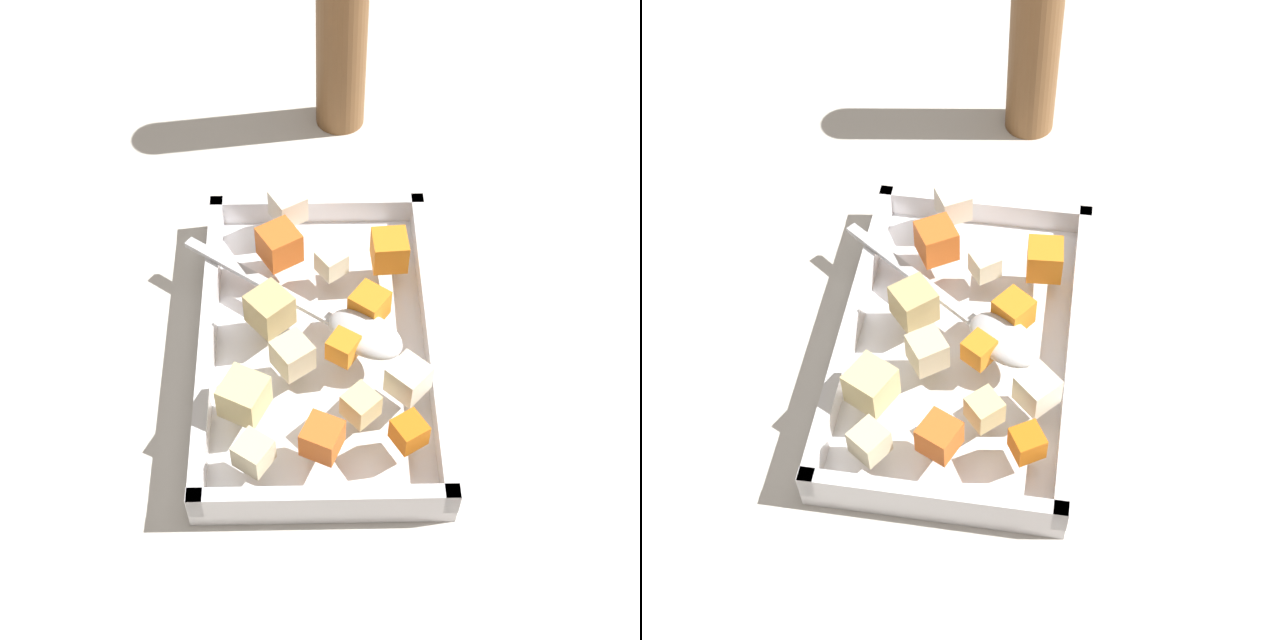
{
  "view_description": "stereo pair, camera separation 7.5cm",
  "coord_description": "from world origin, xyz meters",
  "views": [
    {
      "loc": [
        0.45,
        -0.01,
        0.64
      ],
      "look_at": [
        -0.02,
        0.0,
        0.05
      ],
      "focal_mm": 49.86,
      "sensor_mm": 36.0,
      "label": 1
    },
    {
      "loc": [
        0.44,
        0.07,
        0.64
      ],
      "look_at": [
        -0.02,
        0.0,
        0.05
      ],
      "focal_mm": 49.86,
      "sensor_mm": 36.0,
      "label": 2
    }
  ],
  "objects": [
    {
      "name": "potato_chunk_near_right",
      "position": [
        -0.08,
        0.01,
        0.05
      ],
      "size": [
        0.03,
        0.03,
        0.02
      ],
      "primitive_type": "cube",
      "rotation": [
        0.0,
        0.0,
        3.77
      ],
      "color": "beige",
      "rests_on": "baking_dish"
    },
    {
      "name": "potato_chunk_corner_ne",
      "position": [
        0.07,
        0.03,
        0.05
      ],
      "size": [
        0.03,
        0.03,
        0.02
      ],
      "primitive_type": "cube",
      "rotation": [
        0.0,
        0.0,
        0.74
      ],
      "color": "#E0CC89",
      "rests_on": "baking_dish"
    },
    {
      "name": "carrot_chunk_near_left",
      "position": [
        -0.03,
        0.04,
        0.05
      ],
      "size": [
        0.04,
        0.04,
        0.03
      ],
      "primitive_type": "cube",
      "rotation": [
        0.0,
        0.0,
        4.07
      ],
      "color": "orange",
      "rests_on": "baking_dish"
    },
    {
      "name": "carrot_chunk_corner_nw",
      "position": [
        0.01,
        0.02,
        0.05
      ],
      "size": [
        0.03,
        0.03,
        0.02
      ],
      "primitive_type": "cube",
      "rotation": [
        0.0,
        0.0,
        4.14
      ],
      "color": "orange",
      "rests_on": "baking_dish"
    },
    {
      "name": "potato_chunk_under_handle",
      "position": [
        0.11,
        -0.05,
        0.05
      ],
      "size": [
        0.03,
        0.03,
        0.02
      ],
      "primitive_type": "cube",
      "rotation": [
        0.0,
        0.0,
        0.97
      ],
      "color": "beige",
      "rests_on": "baking_dish"
    },
    {
      "name": "ground_plane",
      "position": [
        0.0,
        0.0,
        0.0
      ],
      "size": [
        4.0,
        4.0,
        0.0
      ],
      "primitive_type": "plane",
      "color": "beige"
    },
    {
      "name": "potato_chunk_mid_left",
      "position": [
        -0.02,
        -0.04,
        0.06
      ],
      "size": [
        0.05,
        0.05,
        0.03
      ],
      "primitive_type": "cube",
      "rotation": [
        0.0,
        0.0,
        2.29
      ],
      "color": "tan",
      "rests_on": "baking_dish"
    },
    {
      "name": "potato_chunk_front_center",
      "position": [
        0.06,
        -0.06,
        0.06
      ],
      "size": [
        0.04,
        0.04,
        0.03
      ],
      "primitive_type": "cube",
      "rotation": [
        0.0,
        0.0,
        5.82
      ],
      "color": "#E0CC89",
      "rests_on": "baking_dish"
    },
    {
      "name": "serving_spoon",
      "position": [
        -0.01,
        0.03,
        0.05
      ],
      "size": [
        0.16,
        0.2,
        0.02
      ],
      "rotation": [
        0.0,
        0.0,
        4.08
      ],
      "color": "silver",
      "rests_on": "baking_dish"
    },
    {
      "name": "carrot_chunk_far_left",
      "position": [
        -0.09,
        0.06,
        0.06
      ],
      "size": [
        0.03,
        0.03,
        0.03
      ],
      "primitive_type": "cube",
      "rotation": [
        0.0,
        0.0,
        1.64
      ],
      "color": "orange",
      "rests_on": "baking_dish"
    },
    {
      "name": "parsnip_chunk_rim_edge",
      "position": [
        -0.15,
        -0.03,
        0.05
      ],
      "size": [
        0.04,
        0.04,
        0.03
      ],
      "primitive_type": "cube",
      "rotation": [
        0.0,
        0.0,
        0.52
      ],
      "color": "silver",
      "rests_on": "baking_dish"
    },
    {
      "name": "carrot_chunk_corner_se",
      "position": [
        0.1,
        -0.0,
        0.05
      ],
      "size": [
        0.04,
        0.04,
        0.03
      ],
      "primitive_type": "cube",
      "rotation": [
        0.0,
        0.0,
        5.85
      ],
      "color": "orange",
      "rests_on": "baking_dish"
    },
    {
      "name": "pepper_mill",
      "position": [
        -0.34,
        0.03,
        0.12
      ],
      "size": [
        0.05,
        0.05,
        0.25
      ],
      "color": "brown",
      "rests_on": "ground_plane"
    },
    {
      "name": "baking_dish",
      "position": [
        -0.02,
        0.0,
        0.01
      ],
      "size": [
        0.32,
        0.21,
        0.04
      ],
      "color": "silver",
      "rests_on": "ground_plane"
    },
    {
      "name": "carrot_chunk_heap_top",
      "position": [
        -0.1,
        -0.03,
        0.06
      ],
      "size": [
        0.04,
        0.04,
        0.03
      ],
      "primitive_type": "cube",
      "rotation": [
        0.0,
        0.0,
        0.54
      ],
      "color": "orange",
      "rests_on": "baking_dish"
    },
    {
      "name": "parsnip_chunk_heap_side",
      "position": [
        0.05,
        0.07,
        0.05
      ],
      "size": [
        0.04,
        0.04,
        0.03
      ],
      "primitive_type": "cube",
      "rotation": [
        0.0,
        0.0,
        0.82
      ],
      "color": "silver",
      "rests_on": "baking_dish"
    },
    {
      "name": "potato_chunk_back_center",
      "position": [
        0.02,
        -0.02,
        0.05
      ],
      "size": [
        0.04,
        0.04,
        0.03
      ],
      "primitive_type": "cube",
      "rotation": [
        0.0,
        0.0,
        5.33
      ],
      "color": "beige",
      "rests_on": "baking_dish"
    },
    {
      "name": "carrot_chunk_corner_sw",
      "position": [
        0.1,
        0.07,
        0.05
      ],
      "size": [
        0.03,
        0.03,
        0.02
      ],
      "primitive_type": "cube",
      "rotation": [
        0.0,
        0.0,
        2.11
      ],
      "color": "orange",
      "rests_on": "baking_dish"
    }
  ]
}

